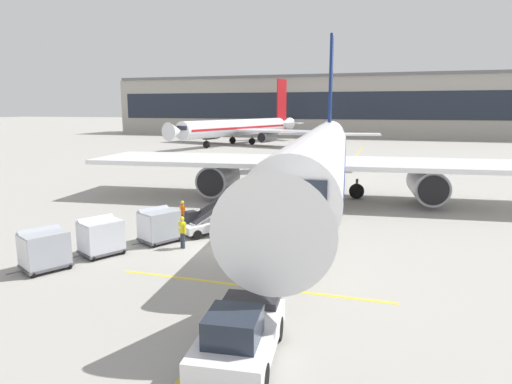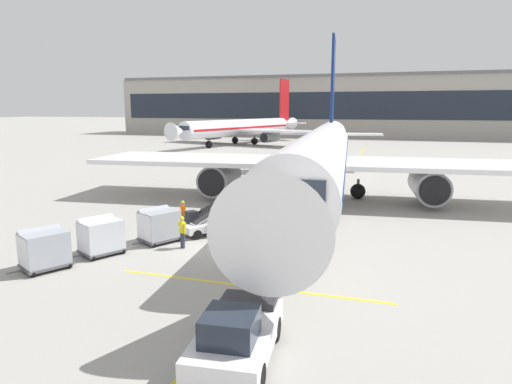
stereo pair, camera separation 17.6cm
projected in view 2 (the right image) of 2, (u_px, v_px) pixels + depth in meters
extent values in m
plane|color=#9E9B93|center=(216.00, 249.00, 23.77)|extent=(600.00, 600.00, 0.00)
cylinder|color=white|center=(320.00, 156.00, 35.10)|extent=(7.63, 37.69, 4.07)
cube|color=navy|center=(320.00, 156.00, 35.10)|extent=(7.52, 36.20, 0.49)
cone|color=white|center=(280.00, 219.00, 15.12)|extent=(4.24, 4.42, 3.87)
cone|color=white|center=(332.00, 135.00, 56.20)|extent=(4.06, 6.81, 3.46)
cube|color=white|center=(206.00, 159.00, 38.06)|extent=(18.43, 9.16, 0.36)
cylinder|color=#93969E|center=(220.00, 178.00, 37.32)|extent=(2.98, 5.09, 2.52)
cylinder|color=black|center=(211.00, 183.00, 34.93)|extent=(2.15, 0.32, 2.14)
cube|color=white|center=(449.00, 165.00, 34.17)|extent=(18.43, 9.16, 0.36)
cylinder|color=#93969E|center=(429.00, 185.00, 34.00)|extent=(2.98, 5.09, 2.52)
cylinder|color=black|center=(435.00, 191.00, 31.61)|extent=(2.15, 0.32, 2.14)
cube|color=navy|center=(333.00, 85.00, 53.50)|extent=(0.71, 4.50, 11.24)
cube|color=white|center=(331.00, 134.00, 54.27)|extent=(12.34, 4.14, 0.20)
cube|color=#1E2633|center=(291.00, 187.00, 17.74)|extent=(3.01, 2.09, 0.90)
cylinder|color=#47474C|center=(306.00, 223.00, 24.76)|extent=(0.22, 0.22, 1.02)
sphere|color=black|center=(305.00, 231.00, 24.85)|extent=(1.25, 1.25, 1.25)
cylinder|color=#47474C|center=(285.00, 183.00, 37.99)|extent=(0.22, 0.22, 1.02)
sphere|color=black|center=(285.00, 189.00, 38.08)|extent=(1.25, 1.25, 1.25)
cylinder|color=#47474C|center=(358.00, 185.00, 36.76)|extent=(0.22, 0.22, 1.02)
sphere|color=black|center=(358.00, 191.00, 36.86)|extent=(1.25, 1.25, 1.25)
cube|color=silver|center=(208.00, 225.00, 26.70)|extent=(3.30, 3.69, 0.44)
cube|color=black|center=(191.00, 217.00, 26.33)|extent=(0.81, 0.81, 0.70)
cylinder|color=#333338|center=(201.00, 214.00, 26.72)|extent=(0.08, 0.08, 0.80)
cube|color=silver|center=(225.00, 202.00, 27.15)|extent=(3.57, 4.42, 2.26)
cube|color=black|center=(225.00, 200.00, 27.14)|extent=(3.37, 4.22, 2.11)
cube|color=#333338|center=(229.00, 201.00, 26.79)|extent=(2.86, 3.87, 2.29)
cube|color=#333338|center=(221.00, 199.00, 27.48)|extent=(2.86, 3.87, 2.29)
cylinder|color=black|center=(232.00, 228.00, 26.85)|extent=(0.49, 0.57, 0.56)
cylinder|color=black|center=(219.00, 223.00, 28.02)|extent=(0.49, 0.57, 0.56)
cylinder|color=black|center=(197.00, 235.00, 25.46)|extent=(0.49, 0.57, 0.56)
cylinder|color=black|center=(185.00, 229.00, 26.62)|extent=(0.49, 0.57, 0.56)
cube|color=#515156|center=(160.00, 238.00, 25.03)|extent=(2.36, 2.52, 0.12)
cylinder|color=#4C4C51|center=(138.00, 243.00, 24.11)|extent=(0.40, 0.65, 0.07)
cube|color=#9EA3AD|center=(159.00, 224.00, 24.88)|extent=(2.22, 2.39, 1.50)
cube|color=#9EA3AD|center=(155.00, 214.00, 25.07)|extent=(1.60, 2.02, 0.74)
cube|color=silver|center=(144.00, 227.00, 24.22)|extent=(1.28, 0.71, 1.38)
sphere|color=black|center=(141.00, 240.00, 24.97)|extent=(0.30, 0.30, 0.30)
sphere|color=black|center=(154.00, 245.00, 24.01)|extent=(0.30, 0.30, 0.30)
sphere|color=black|center=(165.00, 234.00, 26.07)|extent=(0.30, 0.30, 0.30)
sphere|color=black|center=(179.00, 239.00, 25.11)|extent=(0.30, 0.30, 0.30)
cube|color=#515156|center=(102.00, 250.00, 22.91)|extent=(2.36, 2.52, 0.12)
cylinder|color=#4C4C51|center=(76.00, 256.00, 21.99)|extent=(0.40, 0.65, 0.07)
cube|color=silver|center=(101.00, 235.00, 22.76)|extent=(2.22, 2.39, 1.50)
cube|color=silver|center=(97.00, 223.00, 22.96)|extent=(1.60, 2.02, 0.74)
cube|color=silver|center=(83.00, 239.00, 22.10)|extent=(1.28, 0.71, 1.38)
sphere|color=black|center=(81.00, 252.00, 22.85)|extent=(0.30, 0.30, 0.30)
sphere|color=black|center=(93.00, 258.00, 21.90)|extent=(0.30, 0.30, 0.30)
sphere|color=black|center=(111.00, 245.00, 23.95)|extent=(0.30, 0.30, 0.30)
sphere|color=black|center=(123.00, 251.00, 22.99)|extent=(0.30, 0.30, 0.30)
cube|color=#515156|center=(46.00, 265.00, 20.81)|extent=(2.36, 2.52, 0.12)
cylinder|color=#4C4C51|center=(15.00, 272.00, 19.88)|extent=(0.40, 0.65, 0.07)
cube|color=#9EA3AD|center=(45.00, 248.00, 20.66)|extent=(2.22, 2.39, 1.50)
cube|color=#9EA3AD|center=(40.00, 235.00, 20.85)|extent=(1.60, 2.02, 0.74)
cube|color=silver|center=(22.00, 253.00, 20.00)|extent=(1.28, 0.71, 1.38)
sphere|color=black|center=(23.00, 266.00, 20.75)|extent=(0.30, 0.30, 0.30)
sphere|color=black|center=(33.00, 274.00, 19.79)|extent=(0.30, 0.30, 0.30)
sphere|color=black|center=(58.00, 258.00, 21.85)|extent=(0.30, 0.30, 0.30)
sphere|color=black|center=(69.00, 265.00, 20.89)|extent=(0.30, 0.30, 0.30)
cube|color=silver|center=(237.00, 338.00, 13.24)|extent=(2.51, 4.58, 0.70)
cube|color=#1E2633|center=(230.00, 327.00, 12.36)|extent=(1.61, 1.67, 0.80)
cube|color=#28282D|center=(249.00, 300.00, 14.75)|extent=(1.87, 1.14, 0.24)
cylinder|color=black|center=(275.00, 328.00, 14.43)|extent=(0.35, 0.78, 0.76)
cylinder|color=black|center=(220.00, 323.00, 14.80)|extent=(0.35, 0.78, 0.76)
cylinder|color=black|center=(259.00, 377.00, 11.80)|extent=(0.35, 0.78, 0.76)
cylinder|color=black|center=(192.00, 369.00, 12.17)|extent=(0.35, 0.78, 0.76)
cylinder|color=black|center=(222.00, 230.00, 25.95)|extent=(0.15, 0.15, 0.86)
cylinder|color=black|center=(220.00, 229.00, 26.02)|extent=(0.15, 0.15, 0.86)
cube|color=orange|center=(221.00, 218.00, 25.85)|extent=(0.41, 0.29, 0.58)
cube|color=white|center=(220.00, 218.00, 25.74)|extent=(0.34, 0.06, 0.08)
sphere|color=#9E7051|center=(221.00, 211.00, 25.78)|extent=(0.21, 0.21, 0.21)
sphere|color=yellow|center=(221.00, 209.00, 25.76)|extent=(0.23, 0.23, 0.23)
cylinder|color=orange|center=(224.00, 219.00, 25.76)|extent=(0.09, 0.09, 0.56)
cylinder|color=orange|center=(217.00, 218.00, 25.96)|extent=(0.09, 0.09, 0.56)
cylinder|color=#333847|center=(184.00, 221.00, 27.83)|extent=(0.15, 0.15, 0.86)
cylinder|color=#333847|center=(183.00, 221.00, 27.99)|extent=(0.15, 0.15, 0.86)
cube|color=orange|center=(183.00, 210.00, 27.78)|extent=(0.43, 0.45, 0.58)
cube|color=white|center=(181.00, 210.00, 27.73)|extent=(0.23, 0.27, 0.08)
sphere|color=#9E7051|center=(183.00, 203.00, 27.70)|extent=(0.21, 0.21, 0.21)
sphere|color=yellow|center=(183.00, 202.00, 27.69)|extent=(0.23, 0.23, 0.23)
cylinder|color=orange|center=(184.00, 211.00, 27.57)|extent=(0.09, 0.09, 0.56)
cylinder|color=orange|center=(182.00, 210.00, 28.00)|extent=(0.09, 0.09, 0.56)
cylinder|color=#333847|center=(183.00, 241.00, 23.82)|extent=(0.15, 0.15, 0.86)
cylinder|color=#333847|center=(182.00, 240.00, 23.96)|extent=(0.15, 0.15, 0.86)
cube|color=yellow|center=(182.00, 227.00, 23.76)|extent=(0.45, 0.41, 0.58)
cube|color=white|center=(180.00, 228.00, 23.68)|extent=(0.29, 0.20, 0.08)
sphere|color=tan|center=(182.00, 220.00, 23.68)|extent=(0.21, 0.21, 0.21)
sphere|color=yellow|center=(182.00, 218.00, 23.67)|extent=(0.23, 0.23, 0.23)
cylinder|color=yellow|center=(185.00, 229.00, 23.59)|extent=(0.09, 0.09, 0.56)
cylinder|color=yellow|center=(180.00, 227.00, 23.95)|extent=(0.09, 0.09, 0.56)
cube|color=black|center=(222.00, 205.00, 34.43)|extent=(0.58, 0.58, 0.05)
cone|color=orange|center=(222.00, 201.00, 34.36)|extent=(0.47, 0.47, 0.61)
cylinder|color=white|center=(222.00, 200.00, 34.36)|extent=(0.26, 0.26, 0.07)
cube|color=black|center=(250.00, 195.00, 38.21)|extent=(0.58, 0.58, 0.05)
cone|color=orange|center=(250.00, 192.00, 38.15)|extent=(0.46, 0.46, 0.61)
cylinder|color=white|center=(250.00, 191.00, 38.15)|extent=(0.26, 0.26, 0.07)
cube|color=yellow|center=(321.00, 202.00, 35.73)|extent=(0.20, 110.00, 0.01)
cube|color=yellow|center=(249.00, 286.00, 18.82)|extent=(12.00, 0.20, 0.01)
cube|color=#A8A399|center=(375.00, 107.00, 117.62)|extent=(141.85, 15.42, 15.20)
cube|color=#1E2633|center=(374.00, 106.00, 110.27)|extent=(137.60, 0.10, 6.84)
cube|color=slate|center=(376.00, 76.00, 114.71)|extent=(140.43, 13.11, 0.70)
cylinder|color=silver|center=(240.00, 127.00, 90.91)|extent=(12.60, 32.46, 3.30)
cube|color=red|center=(240.00, 127.00, 90.91)|extent=(12.25, 31.21, 0.40)
cone|color=silver|center=(178.00, 131.00, 76.15)|extent=(3.95, 4.06, 3.13)
cone|color=silver|center=(287.00, 124.00, 106.43)|extent=(4.20, 5.86, 2.80)
cube|color=silver|center=(210.00, 129.00, 96.32)|extent=(16.86, 10.79, 0.36)
cylinder|color=#93969E|center=(213.00, 135.00, 95.26)|extent=(3.19, 4.68, 2.04)
cylinder|color=black|center=(207.00, 135.00, 93.48)|extent=(1.70, 0.61, 1.74)
cube|color=silver|center=(278.00, 131.00, 87.03)|extent=(16.86, 10.79, 0.36)
cylinder|color=#93969E|center=(270.00, 137.00, 87.45)|extent=(3.19, 4.68, 2.04)
cylinder|color=black|center=(264.00, 138.00, 85.67)|extent=(1.70, 0.61, 1.74)
cube|color=red|center=(284.00, 101.00, 104.37)|extent=(1.40, 3.86, 9.87)
cube|color=silver|center=(284.00, 123.00, 105.09)|extent=(10.94, 5.57, 0.20)
cube|color=#1E2633|center=(187.00, 128.00, 77.94)|extent=(2.64, 2.08, 0.73)
cylinder|color=#47474C|center=(209.00, 141.00, 83.27)|extent=(0.22, 0.22, 1.14)
sphere|color=black|center=(209.00, 144.00, 83.38)|extent=(1.40, 1.40, 1.40)
cylinder|color=#47474C|center=(235.00, 138.00, 94.02)|extent=(0.22, 0.22, 1.14)
sphere|color=black|center=(235.00, 140.00, 94.12)|extent=(1.40, 1.40, 1.40)
cylinder|color=#47474C|center=(254.00, 138.00, 91.31)|extent=(0.22, 0.22, 1.14)
sphere|color=black|center=(254.00, 141.00, 91.41)|extent=(1.40, 1.40, 1.40)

